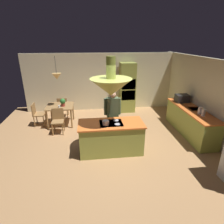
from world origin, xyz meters
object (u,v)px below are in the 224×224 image
at_px(chair_by_back_wall, 63,106).
at_px(canister_sugar, 200,111).
at_px(person_at_island, 112,113).
at_px(dining_table, 60,108).
at_px(potted_plant_on_table, 63,102).
at_px(canister_flour, 203,113).
at_px(cooking_pot_on_cooktop, 106,123).
at_px(oven_tower, 127,88).
at_px(chair_facing_island, 58,119).
at_px(chair_at_corner, 37,113).
at_px(cup_on_table, 59,107).
at_px(kitchen_island, 111,137).
at_px(microwave_on_counter, 182,98).

xyz_separation_m(chair_by_back_wall, canister_sugar, (4.54, -2.44, 0.51)).
bearing_deg(person_at_island, dining_table, 142.23).
relative_size(potted_plant_on_table, canister_flour, 1.36).
bearing_deg(canister_sugar, chair_by_back_wall, 151.78).
bearing_deg(cooking_pot_on_cooktop, dining_table, 124.63).
distance_m(oven_tower, chair_facing_island, 3.39).
xyz_separation_m(oven_tower, potted_plant_on_table, (-2.67, -1.23, -0.16)).
xyz_separation_m(dining_table, canister_flour, (4.54, -1.93, 0.36)).
height_order(chair_by_back_wall, cooking_pot_on_cooktop, cooking_pot_on_cooktop).
height_order(chair_facing_island, canister_sugar, canister_sugar).
height_order(dining_table, chair_at_corner, chair_at_corner).
relative_size(dining_table, chair_facing_island, 1.13).
xyz_separation_m(potted_plant_on_table, cup_on_table, (-0.12, -0.15, -0.12)).
bearing_deg(oven_tower, potted_plant_on_table, -155.28).
distance_m(chair_by_back_wall, potted_plant_on_table, 0.89).
height_order(chair_facing_island, canister_flour, canister_flour).
distance_m(oven_tower, chair_at_corner, 3.89).
bearing_deg(canister_flour, chair_at_corner, 160.37).
xyz_separation_m(dining_table, canister_sugar, (4.54, -1.75, 0.36)).
relative_size(kitchen_island, person_at_island, 1.12).
bearing_deg(dining_table, chair_at_corner, -180.00).
bearing_deg(cup_on_table, chair_by_back_wall, 90.61).
xyz_separation_m(cup_on_table, canister_flour, (4.53, -1.70, 0.21)).
bearing_deg(kitchen_island, dining_table, 128.99).
bearing_deg(canister_flour, cup_on_table, 159.45).
distance_m(cup_on_table, microwave_on_counter, 4.55).
bearing_deg(cup_on_table, kitchen_island, -47.86).
xyz_separation_m(canister_flour, canister_sugar, (0.00, 0.18, -0.00)).
xyz_separation_m(person_at_island, chair_by_back_wall, (-1.83, 2.10, -0.44)).
relative_size(potted_plant_on_table, canister_sugar, 1.37).
distance_m(chair_facing_island, cup_on_table, 0.54).
bearing_deg(chair_facing_island, person_at_island, -21.77).
xyz_separation_m(kitchen_island, chair_by_back_wall, (-1.70, 2.79, 0.05)).
xyz_separation_m(kitchen_island, potted_plant_on_table, (-1.57, 2.02, 0.47)).
xyz_separation_m(dining_table, person_at_island, (1.83, -1.41, 0.28)).
bearing_deg(chair_at_corner, dining_table, -90.00).
relative_size(person_at_island, chair_at_corner, 1.89).
height_order(canister_flour, canister_sugar, canister_flour).
relative_size(kitchen_island, potted_plant_on_table, 6.11).
distance_m(chair_at_corner, cooking_pot_on_cooktop, 3.32).
relative_size(dining_table, cup_on_table, 10.96).
height_order(kitchen_island, potted_plant_on_table, potted_plant_on_table).
xyz_separation_m(canister_flour, microwave_on_counter, (0.00, 1.39, 0.03)).
xyz_separation_m(cup_on_table, canister_sugar, (4.53, -1.52, 0.21)).
bearing_deg(cup_on_table, chair_at_corner, 165.25).
xyz_separation_m(potted_plant_on_table, cooking_pot_on_cooktop, (1.41, -2.15, 0.06)).
bearing_deg(chair_by_back_wall, potted_plant_on_table, 99.86).
relative_size(cup_on_table, microwave_on_counter, 0.20).
bearing_deg(person_at_island, potted_plant_on_table, 141.83).
bearing_deg(potted_plant_on_table, chair_by_back_wall, 99.86).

